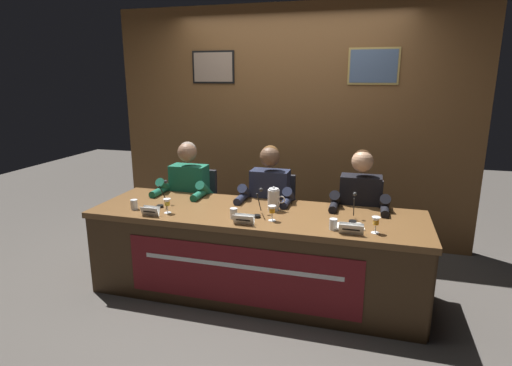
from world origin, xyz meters
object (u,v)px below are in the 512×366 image
object	(u,v)px
water_cup_center	(234,214)
nameplate_right	(351,229)
juice_glass_right	(376,222)
water_pitcher_central	(274,199)
panelist_center	(268,201)
panelist_right	(359,208)
water_cup_right	(333,225)
juice_glass_left	(167,203)
microphone_center	(258,207)
conference_table	(252,242)
nameplate_left	(150,211)
microphone_right	(353,212)
chair_left	(195,214)
juice_glass_center	(272,210)
water_cup_left	(134,205)
chair_center	(273,222)
chair_right	(358,230)
nameplate_center	(244,219)
document_stack_right	(349,226)
microphone_left	(162,198)
panelist_left	(186,194)

from	to	relation	value
water_cup_center	nameplate_right	bearing A→B (deg)	-5.94
juice_glass_right	water_pitcher_central	xyz separation A→B (m)	(-0.84, 0.32, 0.01)
panelist_center	water_pitcher_central	world-z (taller)	panelist_center
panelist_right	water_cup_right	world-z (taller)	panelist_right
juice_glass_left	microphone_center	size ratio (longest dim) A/B	0.57
conference_table	nameplate_left	distance (m)	0.88
microphone_right	conference_table	bearing A→B (deg)	-173.96
chair_left	microphone_center	xyz separation A→B (m)	(0.89, -0.71, 0.37)
water_cup_center	microphone_center	distance (m)	0.21
juice_glass_center	nameplate_right	world-z (taller)	juice_glass_center
water_cup_left	water_pitcher_central	world-z (taller)	water_pitcher_central
chair_center	nameplate_right	world-z (taller)	chair_center
chair_center	juice_glass_right	xyz separation A→B (m)	(0.97, -0.86, 0.39)
water_cup_right	water_pitcher_central	world-z (taller)	water_pitcher_central
water_cup_left	water_cup_center	size ratio (longest dim) A/B	1.00
water_cup_left	panelist_right	distance (m)	1.97
water_cup_left	chair_right	xyz separation A→B (m)	(1.87, 0.83, -0.34)
nameplate_left	nameplate_center	distance (m)	0.80
juice_glass_left	juice_glass_right	world-z (taller)	same
nameplate_right	water_cup_right	bearing A→B (deg)	156.69
nameplate_left	chair_center	distance (m)	1.29
panelist_center	nameplate_center	bearing A→B (deg)	-90.48
conference_table	microphone_center	world-z (taller)	microphone_center
juice_glass_center	water_cup_right	bearing A→B (deg)	-8.11
nameplate_right	juice_glass_left	bearing A→B (deg)	177.10
nameplate_center	water_pitcher_central	bearing A→B (deg)	70.93
panelist_right	water_pitcher_central	world-z (taller)	panelist_right
juice_glass_center	juice_glass_right	xyz separation A→B (m)	(0.79, -0.06, 0.00)
juice_glass_left	nameplate_right	distance (m)	1.51
water_cup_left	juice_glass_left	bearing A→B (deg)	-2.76
chair_right	microphone_right	xyz separation A→B (m)	(-0.03, -0.64, 0.37)
chair_left	water_cup_center	world-z (taller)	chair_left
chair_right	document_stack_right	size ratio (longest dim) A/B	3.79
microphone_right	document_stack_right	world-z (taller)	microphone_right
nameplate_right	microphone_right	bearing A→B (deg)	90.24
microphone_center	nameplate_right	bearing A→B (deg)	-15.74
water_cup_right	document_stack_right	world-z (taller)	water_cup_right
conference_table	microphone_left	xyz separation A→B (m)	(-0.84, 0.04, 0.31)
chair_center	juice_glass_center	size ratio (longest dim) A/B	7.24
microphone_left	juice_glass_right	bearing A→B (deg)	-5.45
panelist_left	water_cup_center	world-z (taller)	panelist_left
conference_table	microphone_left	size ratio (longest dim) A/B	13.01
chair_center	microphone_right	size ratio (longest dim) A/B	4.15
juice_glass_left	chair_center	bearing A→B (deg)	50.39
chair_right	nameplate_left	bearing A→B (deg)	-149.89
nameplate_center	panelist_right	bearing A→B (deg)	41.21
microphone_left	microphone_right	bearing A→B (deg)	1.63
nameplate_center	water_cup_center	world-z (taller)	water_cup_center
microphone_left	microphone_center	size ratio (longest dim) A/B	1.00
microphone_center	nameplate_right	distance (m)	0.79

